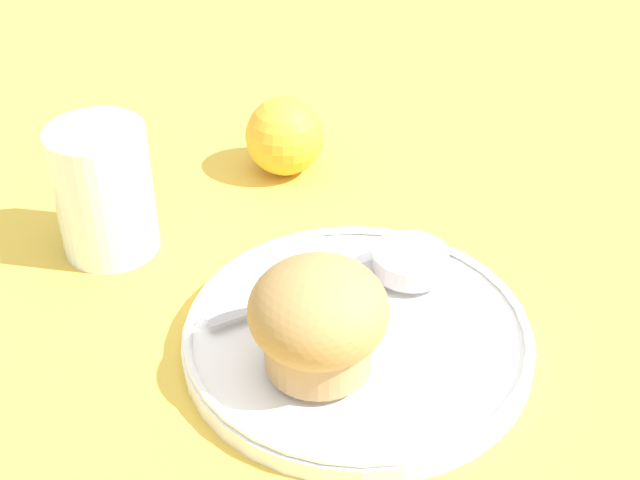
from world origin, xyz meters
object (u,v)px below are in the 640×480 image
at_px(muffin, 318,319).
at_px(orange_fruit, 285,136).
at_px(butter_knife, 333,281).
at_px(juice_glass, 104,191).

height_order(muffin, orange_fruit, muffin).
bearing_deg(orange_fruit, butter_knife, -122.36).
height_order(butter_knife, orange_fruit, orange_fruit).
xyz_separation_m(muffin, orange_fruit, (0.17, 0.21, -0.02)).
distance_m(butter_knife, juice_glass, 0.19).
xyz_separation_m(butter_knife, orange_fruit, (0.10, 0.16, 0.01)).
bearing_deg(juice_glass, orange_fruit, -3.76).
bearing_deg(orange_fruit, juice_glass, 176.24).
distance_m(muffin, juice_glass, 0.23).
relative_size(butter_knife, juice_glass, 1.80).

